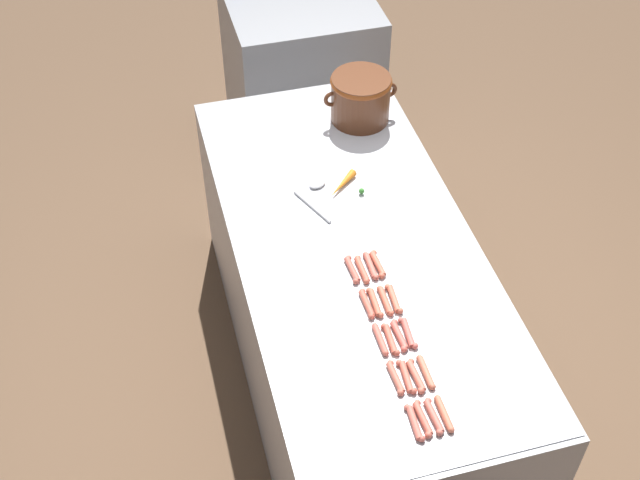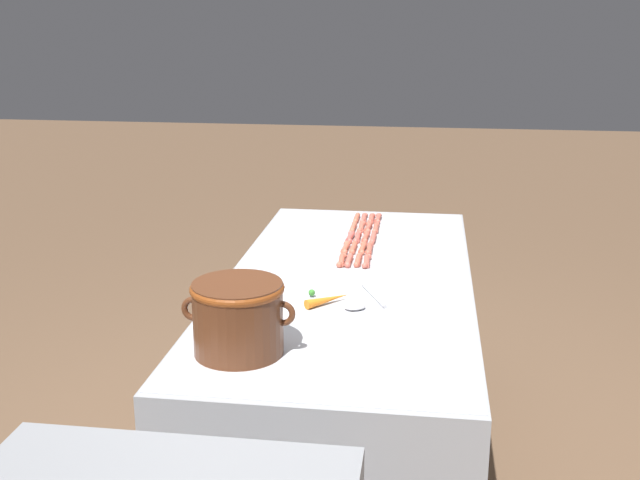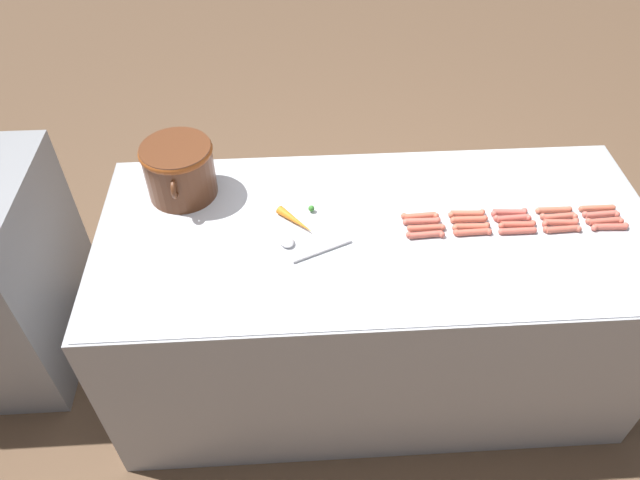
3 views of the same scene
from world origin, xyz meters
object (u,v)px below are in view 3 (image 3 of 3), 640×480
hot_dog_17 (509,212)px  carrot (297,220)px  hot_dog_10 (601,214)px  hot_dog_5 (605,221)px  hot_dog_9 (426,228)px  bean_pot (179,168)px  hot_dog_3 (473,232)px  hot_dog_4 (425,235)px  hot_dog_16 (554,210)px  hot_dog_19 (420,216)px  hot_dog_8 (471,227)px  hot_dog_15 (597,208)px  hot_dog_2 (518,231)px  hot_dog_11 (559,216)px  hot_dog_13 (469,219)px  serving_spoon (298,244)px  hot_dog_18 (467,213)px  hot_dog_12 (512,218)px  hot_dog_6 (560,222)px  hot_dog_7 (517,224)px  hot_dog_1 (562,229)px  hot_dog_14 (422,221)px  hot_dog_0 (610,227)px

hot_dog_17 → carrot: (-0.00, 0.76, 0.00)m
hot_dog_10 → carrot: bearing=88.4°
hot_dog_5 → hot_dog_9: (0.00, 0.64, 0.00)m
hot_dog_10 → bean_pot: 1.53m
hot_dog_3 → hot_dog_4: 0.17m
hot_dog_10 → hot_dog_17: size_ratio=1.00×
hot_dog_16 → hot_dog_19: size_ratio=1.00×
hot_dog_8 → hot_dog_17: same height
hot_dog_15 → hot_dog_17: (-0.00, 0.32, 0.00)m
hot_dog_2 → hot_dog_8: 0.16m
hot_dog_4 → hot_dog_9: size_ratio=1.00×
hot_dog_11 → hot_dog_13: (0.00, 0.32, 0.00)m
hot_dog_17 → hot_dog_8: bearing=113.2°
serving_spoon → hot_dog_18: bearing=-79.1°
hot_dog_8 → hot_dog_18: (0.07, -0.00, 0.00)m
hot_dog_8 → hot_dog_12: (0.03, -0.16, 0.00)m
hot_dog_4 → hot_dog_19: same height
hot_dog_6 → hot_dog_10: size_ratio=1.00×
hot_dog_5 → hot_dog_10: bearing=-1.7°
hot_dog_16 → hot_dog_5: bearing=-113.2°
hot_dog_6 → carrot: 0.93m
hot_dog_5 → hot_dog_8: size_ratio=1.00×
serving_spoon → hot_dog_10: bearing=-85.6°
bean_pot → hot_dog_7: bearing=-102.3°
hot_dog_1 → hot_dog_7: (0.03, 0.15, 0.00)m
hot_dog_17 → bean_pot: size_ratio=0.42×
hot_dog_2 → hot_dog_18: same height
hot_dog_5 → hot_dog_18: 0.48m
hot_dog_19 → bean_pot: bearing=77.2°
hot_dog_14 → bean_pot: (0.22, 0.86, 0.10)m
hot_dog_14 → hot_dog_15: bearing=-87.3°
hot_dog_8 → hot_dog_11: 0.33m
hot_dog_12 → bean_pot: (0.23, 1.18, 0.10)m
hot_dog_0 → hot_dog_11: bearing=68.7°
hot_dog_11 → hot_dog_0: bearing=-111.3°
hot_dog_2 → hot_dog_17: (0.10, 0.00, 0.00)m
hot_dog_0 → hot_dog_3: 0.49m
hot_dog_8 → hot_dog_17: 0.17m
hot_dog_3 → hot_dog_11: bearing=-79.4°
hot_dog_0 → hot_dog_15: same height
hot_dog_18 → bean_pot: bearing=79.4°
hot_dog_0 → hot_dog_8: (0.03, 0.49, 0.00)m
hot_dog_5 → hot_dog_19: bearing=84.2°
hot_dog_18 → hot_dog_5: bearing=-98.2°
bean_pot → hot_dog_16: bearing=-98.1°
hot_dog_13 → hot_dog_14: size_ratio=1.00×
hot_dog_1 → hot_dog_13: bearing=77.6°
carrot → hot_dog_9: bearing=-97.8°
hot_dog_6 → hot_dog_8: bearing=90.4°
hot_dog_17 → serving_spoon: size_ratio=0.52×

